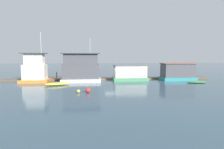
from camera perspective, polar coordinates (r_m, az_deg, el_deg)
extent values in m
plane|color=#385160|center=(34.08, -0.19, -2.17)|extent=(200.00, 200.00, 0.00)
cube|color=brown|center=(36.53, -0.62, -1.40)|extent=(42.40, 1.48, 0.30)
cube|color=orange|center=(35.65, -23.73, -1.88)|extent=(5.02, 3.58, 0.54)
cube|color=silver|center=(35.48, -23.84, 0.77)|extent=(3.96, 2.53, 2.77)
cube|color=silver|center=(35.37, -24.00, 4.61)|extent=(3.27, 1.84, 1.99)
cube|color=#38383D|center=(35.37, -24.07, 6.32)|extent=(4.26, 2.83, 0.12)
cylinder|color=#B2B2B7|center=(35.11, -22.23, 9.58)|extent=(0.12, 0.12, 3.78)
cube|color=white|center=(33.81, -9.99, -1.81)|extent=(7.29, 3.53, 0.60)
cube|color=#4C4C51|center=(33.64, -10.03, 0.97)|extent=(6.74, 2.99, 2.69)
cube|color=#4C4C51|center=(33.52, -10.11, 4.95)|extent=(6.20, 2.45, 1.98)
cube|color=#38383D|center=(33.53, -10.14, 6.75)|extent=(7.04, 3.29, 0.12)
cylinder|color=#B2B2B7|center=(33.52, -7.21, 9.25)|extent=(0.12, 0.12, 2.75)
cube|color=#4C9360|center=(35.17, 5.84, -1.41)|extent=(6.78, 3.63, 0.66)
cube|color=beige|center=(35.02, 5.87, 1.04)|extent=(6.22, 3.06, 2.36)
cube|color=slate|center=(34.94, 5.89, 3.07)|extent=(6.52, 3.36, 0.12)
cube|color=teal|center=(38.13, 20.53, -1.22)|extent=(6.75, 3.42, 0.62)
cube|color=#4C4C51|center=(37.98, 20.62, 1.27)|extent=(6.22, 2.89, 2.71)
cube|color=brown|center=(37.90, 20.70, 3.40)|extent=(6.52, 3.19, 0.12)
ellipsoid|color=yellow|center=(30.34, -17.45, -2.94)|extent=(4.19, 2.29, 0.51)
cube|color=#997F60|center=(30.31, -17.46, -2.60)|extent=(0.44, 0.94, 0.08)
ellipsoid|color=#47844C|center=(35.04, 25.89, -2.21)|extent=(3.63, 1.70, 0.40)
cube|color=#997F60|center=(35.02, 25.90, -1.98)|extent=(0.32, 0.90, 0.08)
cylinder|color=brown|center=(35.95, -17.62, -0.54)|extent=(0.20, 0.20, 1.85)
sphere|color=yellow|center=(23.49, -10.94, -5.35)|extent=(0.45, 0.45, 0.45)
sphere|color=red|center=(23.37, -7.87, -5.08)|extent=(0.67, 0.67, 0.67)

